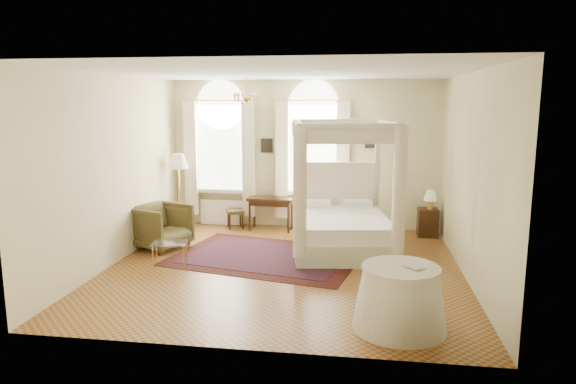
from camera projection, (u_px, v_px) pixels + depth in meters
The scene contains 18 objects.
ground at pixel (284, 268), 8.86m from camera, with size 6.00×6.00×0.00m, color olive.
room_walls at pixel (284, 153), 8.51m from camera, with size 6.00×6.00×6.00m.
window_left at pixel (221, 161), 11.67m from camera, with size 1.62×0.27×3.29m.
window_right at pixel (313, 163), 11.37m from camera, with size 1.62×0.27×3.29m.
chandelier at pixel (246, 97), 9.65m from camera, with size 0.51×0.45×0.50m.
wall_pictures at pixel (308, 144), 11.41m from camera, with size 2.54×0.03×0.39m.
canopy_bed at pixel (342, 222), 9.75m from camera, with size 2.19×2.54×2.48m.
nightstand at pixel (428, 222), 10.87m from camera, with size 0.42×0.38×0.60m, color #321E0D.
nightstand_lamp at pixel (430, 197), 10.74m from camera, with size 0.27×0.27×0.39m.
writing_desk at pixel (271, 202), 11.34m from camera, with size 1.01×0.57×0.74m.
laptop at pixel (275, 198), 11.21m from camera, with size 0.31×0.20×0.02m, color black.
stool at pixel (235, 213), 11.54m from camera, with size 0.49×0.49×0.43m.
armchair at pixel (161, 226), 9.98m from camera, with size 0.92×0.95×0.86m, color #493F1F.
coffee_table at pixel (170, 245), 8.88m from camera, with size 0.69×0.55×0.42m.
floor_lamp at pixel (178, 165), 11.23m from camera, with size 0.44×0.44×1.70m.
oriental_rug at pixel (267, 256), 9.48m from camera, with size 3.76×3.05×0.01m.
side_table at pixel (400, 298), 6.44m from camera, with size 1.19×1.19×0.81m.
book at pixel (409, 268), 6.27m from camera, with size 0.18×0.24×0.02m, color black.
Camera 1 is at (1.29, -8.39, 2.84)m, focal length 32.00 mm.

